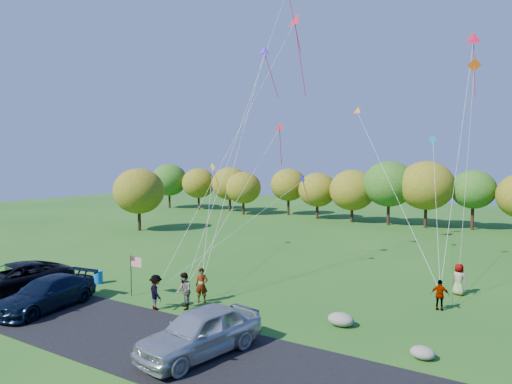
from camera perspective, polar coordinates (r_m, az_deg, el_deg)
ground at (r=25.03m, az=-8.96°, el=-14.29°), size 140.00×140.00×0.00m
asphalt_lane at (r=22.32m, az=-15.96°, el=-16.62°), size 44.00×6.00×0.06m
treeline at (r=56.15m, az=16.30°, el=0.53°), size 76.17×27.74×8.03m
minivan_dark at (r=30.30m, az=-28.06°, el=-9.61°), size 3.89×6.78×1.78m
minivan_navy at (r=26.74m, az=-24.74°, el=-11.47°), size 2.99×5.84×1.62m
minivan_silver at (r=19.17m, az=-6.99°, el=-16.92°), size 3.27×5.85×1.88m
flyer_a at (r=25.78m, az=-6.80°, el=-11.51°), size 0.83×0.72×1.90m
flyer_b at (r=24.79m, az=-9.00°, el=-12.13°), size 1.19×1.17×1.93m
flyer_c at (r=25.00m, az=-12.41°, el=-12.14°), size 1.37×1.16×1.85m
flyer_d at (r=26.19m, az=22.02°, el=-11.86°), size 0.98×0.48×1.62m
flyer_e at (r=29.43m, az=24.02°, el=-9.94°), size 1.05×0.88×1.84m
park_bench at (r=35.08m, az=-27.83°, el=-8.59°), size 1.55×0.68×0.88m
trash_barrel at (r=31.12m, az=-19.10°, el=-10.02°), size 0.54×0.54×0.82m
flag_assembly at (r=27.39m, az=-15.01°, el=-8.96°), size 0.87×0.57×2.36m
boulder_near at (r=22.73m, az=10.56°, el=-15.38°), size 1.26×0.99×0.63m
boulder_far at (r=20.16m, az=20.10°, el=-18.34°), size 0.96×0.80×0.50m
kites_aloft at (r=35.67m, az=8.85°, el=17.07°), size 21.09×8.23×15.53m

